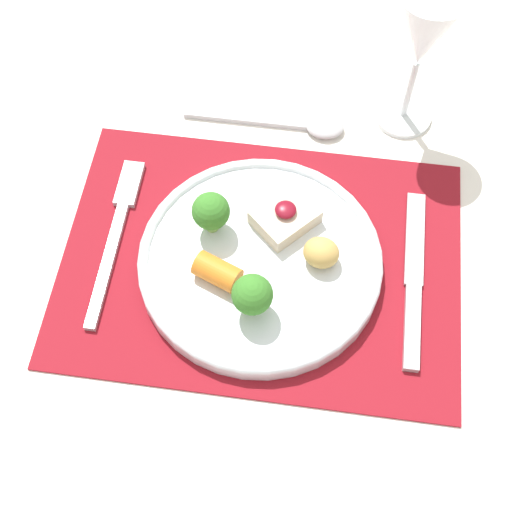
{
  "coord_description": "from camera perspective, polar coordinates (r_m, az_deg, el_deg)",
  "views": [
    {
      "loc": [
        0.05,
        -0.37,
        1.45
      ],
      "look_at": [
        -0.0,
        -0.01,
        0.8
      ],
      "focal_mm": 50.0,
      "sensor_mm": 36.0,
      "label": 1
    }
  ],
  "objects": [
    {
      "name": "ground_plane",
      "position": [
        1.5,
        0.21,
        -14.96
      ],
      "size": [
        8.0,
        8.0,
        0.0
      ],
      "primitive_type": "plane",
      "color": "brown"
    },
    {
      "name": "dining_table",
      "position": [
        0.85,
        0.36,
        -3.18
      ],
      "size": [
        1.53,
        1.08,
        0.78
      ],
      "color": "white",
      "rests_on": "ground_plane"
    },
    {
      "name": "placemat",
      "position": [
        0.77,
        0.4,
        -0.38
      ],
      "size": [
        0.43,
        0.31,
        0.0
      ],
      "primitive_type": "cube",
      "color": "maroon",
      "rests_on": "dining_table"
    },
    {
      "name": "dinner_plate",
      "position": [
        0.76,
        0.01,
        -0.18
      ],
      "size": [
        0.26,
        0.26,
        0.07
      ],
      "color": "silver",
      "rests_on": "placemat"
    },
    {
      "name": "fork",
      "position": [
        0.8,
        -11.04,
        2.22
      ],
      "size": [
        0.02,
        0.21,
        0.01
      ],
      "rotation": [
        0.0,
        0.0,
        -0.04
      ],
      "color": "#B2B2B7",
      "rests_on": "placemat"
    },
    {
      "name": "knife",
      "position": [
        0.77,
        12.47,
        -2.58
      ],
      "size": [
        0.02,
        0.21,
        0.01
      ],
      "rotation": [
        0.0,
        0.0,
        0.04
      ],
      "color": "#B2B2B7",
      "rests_on": "placemat"
    },
    {
      "name": "spoon",
      "position": [
        0.88,
        3.55,
        10.48
      ],
      "size": [
        0.2,
        0.04,
        0.01
      ],
      "rotation": [
        0.0,
        0.0,
        -0.0
      ],
      "color": "#B2B2B7",
      "rests_on": "dining_table"
    },
    {
      "name": "wine_glass_near",
      "position": [
        0.82,
        13.3,
        16.75
      ],
      "size": [
        0.08,
        0.08,
        0.19
      ],
      "color": "white",
      "rests_on": "dining_table"
    }
  ]
}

